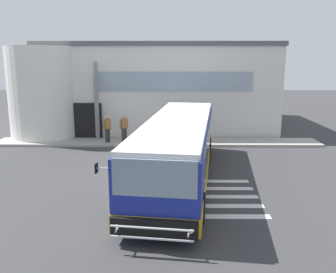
{
  "coord_description": "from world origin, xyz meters",
  "views": [
    {
      "loc": [
        0.83,
        -17.37,
        5.18
      ],
      "look_at": [
        0.7,
        -0.15,
        1.5
      ],
      "focal_mm": 38.81,
      "sensor_mm": 36.0,
      "label": 1
    }
  ],
  "objects_px": {
    "bus_main_foreground": "(178,150)",
    "passenger_near_column": "(107,127)",
    "safety_bollard_yellow": "(190,141)",
    "entry_support_column": "(96,101)",
    "passenger_by_doorway": "(124,127)"
  },
  "relations": [
    {
      "from": "bus_main_foreground",
      "to": "passenger_near_column",
      "type": "relative_size",
      "value": 7.54
    },
    {
      "from": "bus_main_foreground",
      "to": "safety_bollard_yellow",
      "type": "xyz_separation_m",
      "value": [
        0.8,
        5.77,
        -0.89
      ]
    },
    {
      "from": "bus_main_foreground",
      "to": "passenger_near_column",
      "type": "distance_m",
      "value": 7.84
    },
    {
      "from": "entry_support_column",
      "to": "passenger_near_column",
      "type": "height_order",
      "value": "entry_support_column"
    },
    {
      "from": "passenger_near_column",
      "to": "safety_bollard_yellow",
      "type": "relative_size",
      "value": 1.86
    },
    {
      "from": "passenger_near_column",
      "to": "safety_bollard_yellow",
      "type": "distance_m",
      "value": 5.15
    },
    {
      "from": "entry_support_column",
      "to": "bus_main_foreground",
      "type": "distance_m",
      "value": 9.16
    },
    {
      "from": "bus_main_foreground",
      "to": "passenger_by_doorway",
      "type": "xyz_separation_m",
      "value": [
        -3.23,
        6.89,
        -0.26
      ]
    },
    {
      "from": "bus_main_foreground",
      "to": "entry_support_column",
      "type": "bearing_deg",
      "value": 123.53
    },
    {
      "from": "passenger_near_column",
      "to": "safety_bollard_yellow",
      "type": "height_order",
      "value": "passenger_near_column"
    },
    {
      "from": "bus_main_foreground",
      "to": "safety_bollard_yellow",
      "type": "relative_size",
      "value": 14.04
    },
    {
      "from": "entry_support_column",
      "to": "passenger_by_doorway",
      "type": "distance_m",
      "value": 2.43
    },
    {
      "from": "passenger_near_column",
      "to": "bus_main_foreground",
      "type": "bearing_deg",
      "value": -57.25
    },
    {
      "from": "passenger_by_doorway",
      "to": "safety_bollard_yellow",
      "type": "distance_m",
      "value": 4.23
    },
    {
      "from": "entry_support_column",
      "to": "passenger_near_column",
      "type": "distance_m",
      "value": 1.93
    }
  ]
}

